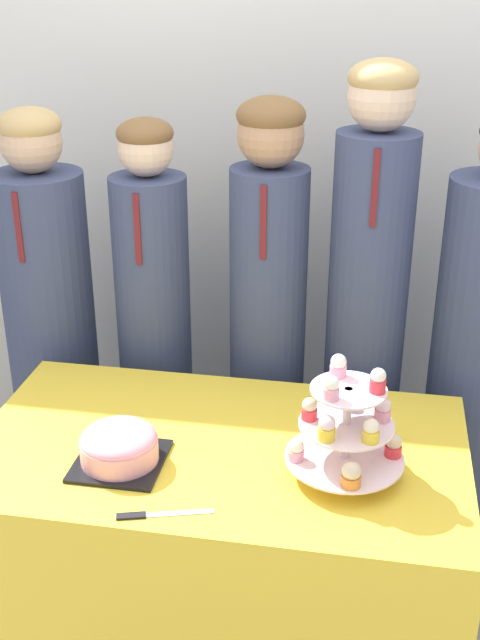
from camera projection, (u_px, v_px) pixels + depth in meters
name	position (u px, v px, depth m)	size (l,w,h in m)	color
wall_back	(279.00, 121.00, 2.78)	(9.00, 0.06, 2.70)	silver
table	(220.00, 552.00, 2.24)	(1.29, 0.73, 0.71)	yellow
round_cake	(119.00, 445.00, 2.00)	(0.22, 0.22, 0.11)	black
cake_knife	(149.00, 515.00, 1.83)	(0.22, 0.08, 0.01)	silver
cupcake_stand	(347.00, 426.00, 1.92)	(0.29, 0.29, 0.30)	silver
student_0	(52.00, 336.00, 2.72)	(0.30, 0.31, 1.46)	#384266
student_1	(155.00, 343.00, 2.66)	(0.24, 0.25, 1.44)	#384266
student_2	(267.00, 336.00, 2.58)	(0.24, 0.25, 1.51)	#384266
student_3	(365.00, 330.00, 2.51)	(0.24, 0.25, 1.62)	#384266
student_4	(479.00, 370.00, 2.50)	(0.31, 0.31, 1.48)	#384266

